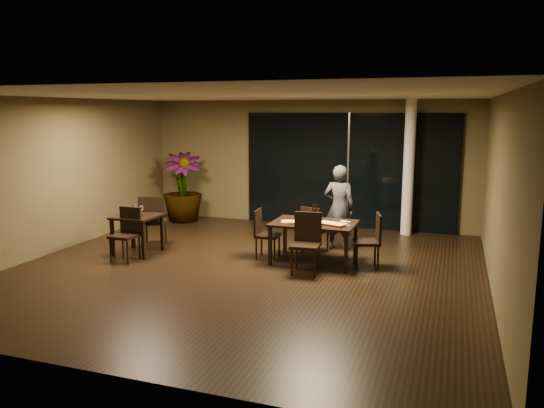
# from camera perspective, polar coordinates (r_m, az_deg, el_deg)

# --- Properties ---
(ground) EXTENTS (8.00, 8.00, 0.00)m
(ground) POSITION_cam_1_polar(r_m,az_deg,el_deg) (9.40, -2.73, -6.99)
(ground) COLOR black
(ground) RESTS_ON ground
(wall_back) EXTENTS (8.00, 0.10, 3.00)m
(wall_back) POSITION_cam_1_polar(r_m,az_deg,el_deg) (12.90, 3.93, 4.44)
(wall_back) COLOR brown
(wall_back) RESTS_ON ground
(wall_front) EXTENTS (8.00, 0.10, 3.00)m
(wall_front) POSITION_cam_1_polar(r_m,az_deg,el_deg) (5.59, -18.50, -3.40)
(wall_front) COLOR brown
(wall_front) RESTS_ON ground
(wall_left) EXTENTS (0.10, 8.00, 3.00)m
(wall_left) POSITION_cam_1_polar(r_m,az_deg,el_deg) (11.22, -22.40, 2.88)
(wall_left) COLOR brown
(wall_left) RESTS_ON ground
(wall_right) EXTENTS (0.10, 8.00, 3.00)m
(wall_right) POSITION_cam_1_polar(r_m,az_deg,el_deg) (8.46, 23.57, 0.70)
(wall_right) COLOR brown
(wall_right) RESTS_ON ground
(ceiling) EXTENTS (8.00, 8.00, 0.04)m
(ceiling) POSITION_cam_1_polar(r_m,az_deg,el_deg) (8.99, -2.89, 11.74)
(ceiling) COLOR silver
(ceiling) RESTS_ON wall_back
(window_panel) EXTENTS (5.00, 0.06, 2.70)m
(window_panel) POSITION_cam_1_polar(r_m,az_deg,el_deg) (12.60, 8.21, 3.54)
(window_panel) COLOR black
(window_panel) RESTS_ON ground
(column) EXTENTS (0.24, 0.24, 3.00)m
(column) POSITION_cam_1_polar(r_m,az_deg,el_deg) (12.09, 14.48, 3.77)
(column) COLOR silver
(column) RESTS_ON ground
(main_table) EXTENTS (1.50, 1.00, 0.75)m
(main_table) POSITION_cam_1_polar(r_m,az_deg,el_deg) (9.66, 4.53, -2.40)
(main_table) COLOR black
(main_table) RESTS_ON ground
(side_table) EXTENTS (0.80, 0.80, 0.75)m
(side_table) POSITION_cam_1_polar(r_m,az_deg,el_deg) (10.60, -14.29, -1.87)
(side_table) COLOR black
(side_table) RESTS_ON ground
(chair_main_far) EXTENTS (0.55, 0.55, 0.92)m
(chair_main_far) POSITION_cam_1_polar(r_m,az_deg,el_deg) (10.32, 4.44, -2.51)
(chair_main_far) COLOR black
(chair_main_far) RESTS_ON ground
(chair_main_near) EXTENTS (0.51, 0.51, 1.03)m
(chair_main_near) POSITION_cam_1_polar(r_m,az_deg,el_deg) (9.10, 3.74, -3.81)
(chair_main_near) COLOR black
(chair_main_near) RESTS_ON ground
(chair_main_left) EXTENTS (0.46, 0.46, 0.92)m
(chair_main_left) POSITION_cam_1_polar(r_m,az_deg,el_deg) (9.96, -0.91, -2.94)
(chair_main_left) COLOR black
(chair_main_left) RESTS_ON ground
(chair_main_right) EXTENTS (0.55, 0.55, 0.97)m
(chair_main_right) POSITION_cam_1_polar(r_m,az_deg,el_deg) (9.50, 10.66, -3.59)
(chair_main_right) COLOR black
(chair_main_right) RESTS_ON ground
(chair_side_far) EXTENTS (0.63, 0.63, 1.06)m
(chair_side_far) POSITION_cam_1_polar(r_m,az_deg,el_deg) (11.02, -12.73, -1.52)
(chair_side_far) COLOR black
(chair_side_far) RESTS_ON ground
(chair_side_near) EXTENTS (0.47, 0.47, 0.97)m
(chair_side_near) POSITION_cam_1_polar(r_m,az_deg,el_deg) (10.23, -15.32, -2.79)
(chair_side_near) COLOR black
(chair_side_near) RESTS_ON ground
(diner) EXTENTS (0.60, 0.42, 1.70)m
(diner) POSITION_cam_1_polar(r_m,az_deg,el_deg) (10.56, 7.23, -0.40)
(diner) COLOR #2A2C2E
(diner) RESTS_ON ground
(potted_plant) EXTENTS (1.28, 1.28, 1.72)m
(potted_plant) POSITION_cam_1_polar(r_m,az_deg,el_deg) (13.42, -9.61, 1.78)
(potted_plant) COLOR #174416
(potted_plant) RESTS_ON ground
(pizza_board_left) EXTENTS (0.56, 0.47, 0.01)m
(pizza_board_left) POSITION_cam_1_polar(r_m,az_deg,el_deg) (9.55, 2.46, -2.02)
(pizza_board_left) COLOR #3E2A14
(pizza_board_left) RESTS_ON main_table
(pizza_board_right) EXTENTS (0.55, 0.41, 0.01)m
(pizza_board_right) POSITION_cam_1_polar(r_m,az_deg,el_deg) (9.44, 6.47, -2.22)
(pizza_board_right) COLOR #3F2214
(pizza_board_right) RESTS_ON main_table
(oblong_pizza_left) EXTENTS (0.48, 0.33, 0.02)m
(oblong_pizza_left) POSITION_cam_1_polar(r_m,az_deg,el_deg) (9.54, 2.46, -1.93)
(oblong_pizza_left) COLOR maroon
(oblong_pizza_left) RESTS_ON pizza_board_left
(oblong_pizza_right) EXTENTS (0.53, 0.37, 0.02)m
(oblong_pizza_right) POSITION_cam_1_polar(r_m,az_deg,el_deg) (9.44, 6.47, -2.12)
(oblong_pizza_right) COLOR maroon
(oblong_pizza_right) RESTS_ON pizza_board_right
(round_pizza) EXTENTS (0.29, 0.29, 0.01)m
(round_pizza) POSITION_cam_1_polar(r_m,az_deg,el_deg) (9.99, 4.29, -1.50)
(round_pizza) COLOR #A82112
(round_pizza) RESTS_ON main_table
(bottle_a) EXTENTS (0.07, 0.07, 0.31)m
(bottle_a) POSITION_cam_1_polar(r_m,az_deg,el_deg) (9.65, 4.40, -1.01)
(bottle_a) COLOR black
(bottle_a) RESTS_ON main_table
(bottle_b) EXTENTS (0.06, 0.06, 0.27)m
(bottle_b) POSITION_cam_1_polar(r_m,az_deg,el_deg) (9.63, 4.84, -1.19)
(bottle_b) COLOR black
(bottle_b) RESTS_ON main_table
(bottle_c) EXTENTS (0.07, 0.07, 0.31)m
(bottle_c) POSITION_cam_1_polar(r_m,az_deg,el_deg) (9.73, 4.73, -0.93)
(bottle_c) COLOR black
(bottle_c) RESTS_ON main_table
(tumbler_left) EXTENTS (0.07, 0.07, 0.09)m
(tumbler_left) POSITION_cam_1_polar(r_m,az_deg,el_deg) (9.76, 3.28, -1.54)
(tumbler_left) COLOR white
(tumbler_left) RESTS_ON main_table
(tumbler_right) EXTENTS (0.07, 0.07, 0.08)m
(tumbler_right) POSITION_cam_1_polar(r_m,az_deg,el_deg) (9.70, 6.04, -1.68)
(tumbler_right) COLOR white
(tumbler_right) RESTS_ON main_table
(napkin_near) EXTENTS (0.19, 0.13, 0.01)m
(napkin_near) POSITION_cam_1_polar(r_m,az_deg,el_deg) (9.39, 7.78, -2.31)
(napkin_near) COLOR silver
(napkin_near) RESTS_ON main_table
(napkin_far) EXTENTS (0.20, 0.14, 0.01)m
(napkin_far) POSITION_cam_1_polar(r_m,az_deg,el_deg) (9.71, 7.89, -1.90)
(napkin_far) COLOR white
(napkin_far) RESTS_ON main_table
(wine_glass_a) EXTENTS (0.09, 0.09, 0.19)m
(wine_glass_a) POSITION_cam_1_polar(r_m,az_deg,el_deg) (10.67, -14.57, -0.57)
(wine_glass_a) COLOR white
(wine_glass_a) RESTS_ON side_table
(wine_glass_b) EXTENTS (0.09, 0.09, 0.20)m
(wine_glass_b) POSITION_cam_1_polar(r_m,az_deg,el_deg) (10.44, -13.88, -0.75)
(wine_glass_b) COLOR white
(wine_glass_b) RESTS_ON side_table
(side_napkin) EXTENTS (0.21, 0.17, 0.01)m
(side_napkin) POSITION_cam_1_polar(r_m,az_deg,el_deg) (10.42, -14.56, -1.32)
(side_napkin) COLOR white
(side_napkin) RESTS_ON side_table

